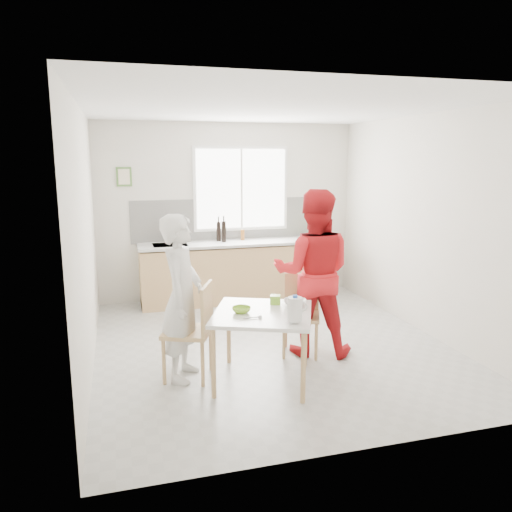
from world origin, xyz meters
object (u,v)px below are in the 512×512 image
Objects in this scene: person_white at (182,298)px; person_red at (313,273)px; bowl_green at (241,310)px; wine_bottle_a at (224,231)px; bowl_white at (295,303)px; milk_jug at (295,309)px; wine_bottle_b at (219,231)px; chair_far at (301,310)px; chair_left at (195,327)px; dining_table at (263,319)px.

person_white is 0.90× the size of person_red.
wine_bottle_a is at bearing 81.25° from bowl_green.
bowl_white is at bearing -87.14° from wine_bottle_a.
milk_jug is 3.36m from wine_bottle_b.
chair_far is at bearing 88.61° from milk_jug.
person_white reaches higher than chair_left.
dining_table is 0.47m from milk_jug.
chair_far is 2.77× the size of wine_bottle_a.
milk_jug is (-0.55, -0.95, -0.08)m from person_red.
chair_far is at bearing 62.61° from bowl_white.
person_red is 10.27× the size of bowl_green.
bowl_white is 2.79m from wine_bottle_a.
bowl_white is 0.98× the size of milk_jug.
bowl_white is 0.54m from milk_jug.
chair_left is 1.03m from bowl_white.
person_white is (-0.73, 0.30, 0.19)m from dining_table.
chair_left reaches higher than bowl_white.
wine_bottle_a is (0.86, 2.62, 0.55)m from chair_left.
person_white is at bearing 152.84° from bowl_green.
chair_left is 0.52m from bowl_green.
dining_table is 3.00m from wine_bottle_b.
bowl_white is 0.72× the size of wine_bottle_a.
person_red is at bearing 37.40° from dining_table.
milk_jug is (0.82, -0.64, 0.31)m from chair_left.
wine_bottle_b is (-0.02, 3.35, 0.23)m from milk_jug.
chair_far is 0.62m from bowl_white.
milk_jug is (0.19, -0.38, 0.20)m from dining_table.
bowl_white is (-0.37, -0.45, -0.18)m from person_red.
wine_bottle_b reaches higher than chair_far.
person_red is 7.77× the size of milk_jug.
dining_table is at bearing -93.32° from wine_bottle_b.
person_white is 6.96× the size of milk_jug.
chair_left reaches higher than chair_far.
bowl_green is 0.60× the size of wine_bottle_b.
bowl_green is at bearing 52.00° from person_red.
dining_table is 0.98m from person_red.
dining_table is 0.73× the size of person_white.
wine_bottle_a is (0.97, 2.58, 0.25)m from person_white.
person_white is 7.12× the size of bowl_white.
dining_table is at bearing -162.54° from bowl_white.
chair_left is at bearing 172.01° from bowl_white.
wine_bottle_b is at bearing 112.70° from milk_jug.
chair_left is at bearing -141.49° from chair_far.
milk_jug is at bearing -91.39° from chair_far.
person_red is 1.11m from bowl_green.
person_red is at bearing 82.14° from milk_jug.
chair_left is 1.08m from milk_jug.
chair_far is at bearing -1.99° from person_red.
person_red reaches higher than bowl_white.
chair_left reaches higher than dining_table.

